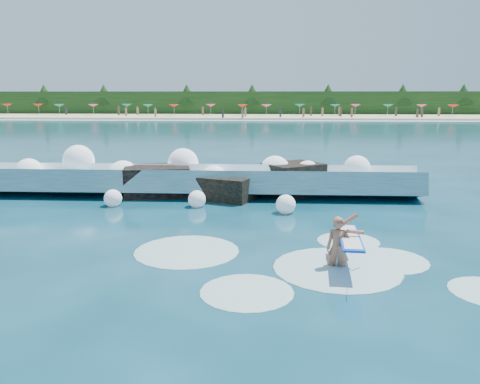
{
  "coord_description": "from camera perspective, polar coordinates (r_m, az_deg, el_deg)",
  "views": [
    {
      "loc": [
        2.26,
        -11.99,
        4.09
      ],
      "look_at": [
        1.5,
        2.0,
        1.2
      ],
      "focal_mm": 35.0,
      "sensor_mm": 36.0,
      "label": 1
    }
  ],
  "objects": [
    {
      "name": "ground",
      "position": [
        12.87,
        -7.23,
        -6.97
      ],
      "size": [
        200.0,
        200.0,
        0.0
      ],
      "primitive_type": "plane",
      "color": "#07303B",
      "rests_on": "ground"
    },
    {
      "name": "beach",
      "position": [
        90.1,
        1.7,
        9.16
      ],
      "size": [
        140.0,
        20.0,
        0.4
      ],
      "primitive_type": "cube",
      "color": "tan",
      "rests_on": "ground"
    },
    {
      "name": "wet_band",
      "position": [
        79.13,
        1.49,
        8.7
      ],
      "size": [
        140.0,
        5.0,
        0.08
      ],
      "primitive_type": "cube",
      "color": "silver",
      "rests_on": "ground"
    },
    {
      "name": "treeline",
      "position": [
        100.03,
        1.86,
        10.72
      ],
      "size": [
        140.0,
        4.0,
        5.0
      ],
      "primitive_type": "cube",
      "color": "black",
      "rests_on": "ground"
    },
    {
      "name": "breaking_wave",
      "position": [
        19.88,
        -5.21,
        1.34
      ],
      "size": [
        18.24,
        2.83,
        1.57
      ],
      "color": "teal",
      "rests_on": "ground"
    },
    {
      "name": "rock_cluster",
      "position": [
        19.52,
        -2.49,
        1.01
      ],
      "size": [
        8.6,
        3.62,
        1.54
      ],
      "color": "black",
      "rests_on": "ground"
    },
    {
      "name": "surfer_with_board",
      "position": [
        11.47,
        12.16,
        -6.47
      ],
      "size": [
        0.91,
        2.78,
        1.55
      ],
      "color": "#995E47",
      "rests_on": "ground"
    },
    {
      "name": "wave_spray",
      "position": [
        19.87,
        -7.07,
        2.52
      ],
      "size": [
        14.82,
        4.82,
        2.07
      ],
      "color": "white",
      "rests_on": "ground"
    },
    {
      "name": "surf_foam",
      "position": [
        11.84,
        7.08,
        -8.64
      ],
      "size": [
        9.21,
        5.6,
        0.16
      ],
      "color": "silver",
      "rests_on": "ground"
    },
    {
      "name": "beach_umbrellas",
      "position": [
        91.82,
        1.71,
        10.49
      ],
      "size": [
        111.45,
        6.7,
        0.5
      ],
      "color": "#137A71",
      "rests_on": "ground"
    },
    {
      "name": "beachgoers",
      "position": [
        84.86,
        2.53,
        9.58
      ],
      "size": [
        96.56,
        12.58,
        1.93
      ],
      "color": "#3F332D",
      "rests_on": "ground"
    }
  ]
}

